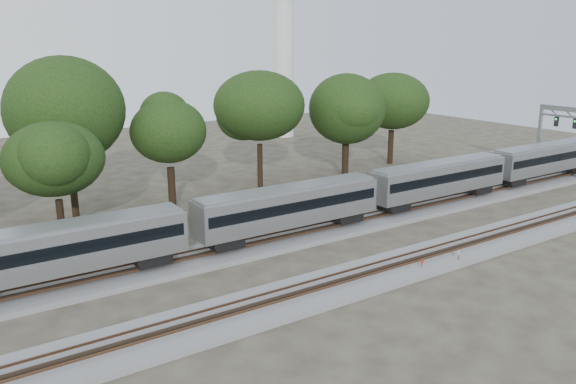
% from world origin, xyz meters
% --- Properties ---
extents(ground, '(160.00, 160.00, 0.00)m').
position_xyz_m(ground, '(0.00, 0.00, 0.00)').
color(ground, '#383328').
rests_on(ground, ground).
extents(track_far, '(160.00, 5.00, 0.73)m').
position_xyz_m(track_far, '(0.00, 6.00, 0.21)').
color(track_far, slate).
rests_on(track_far, ground).
extents(track_near, '(160.00, 5.00, 0.73)m').
position_xyz_m(track_near, '(0.00, -4.00, 0.21)').
color(track_near, slate).
rests_on(track_near, ground).
extents(train, '(108.53, 3.10, 4.57)m').
position_xyz_m(train, '(10.55, 6.00, 3.19)').
color(train, '#AAADB1').
rests_on(train, ground).
extents(switch_stand_red, '(0.32, 0.06, 1.01)m').
position_xyz_m(switch_stand_red, '(5.50, -5.36, 0.64)').
color(switch_stand_red, '#512D19').
rests_on(switch_stand_red, ground).
extents(switch_stand_white, '(0.35, 0.15, 1.13)m').
position_xyz_m(switch_stand_white, '(9.00, -5.86, 0.72)').
color(switch_stand_white, '#512D19').
rests_on(switch_stand_white, ground).
extents(switch_lever, '(0.56, 0.42, 0.30)m').
position_xyz_m(switch_lever, '(7.14, -5.27, 0.15)').
color(switch_lever, '#512D19').
rests_on(switch_lever, ground).
extents(signal_gantry, '(0.63, 7.48, 9.10)m').
position_xyz_m(signal_gantry, '(42.22, 6.00, 6.63)').
color(signal_gantry, gray).
rests_on(signal_gantry, ground).
extents(tree_2, '(7.61, 7.61, 10.74)m').
position_xyz_m(tree_2, '(-15.62, 15.55, 7.47)').
color(tree_2, black).
rests_on(tree_2, ground).
extents(tree_3, '(10.79, 10.79, 15.22)m').
position_xyz_m(tree_3, '(-12.94, 22.38, 10.61)').
color(tree_3, black).
rests_on(tree_3, ground).
extents(tree_4, '(8.20, 8.20, 11.56)m').
position_xyz_m(tree_4, '(-3.61, 20.82, 8.05)').
color(tree_4, black).
rests_on(tree_4, ground).
extents(tree_5, '(9.83, 9.83, 13.86)m').
position_xyz_m(tree_5, '(8.52, 23.40, 9.66)').
color(tree_5, black).
rests_on(tree_5, ground).
extents(tree_6, '(8.97, 8.97, 12.65)m').
position_xyz_m(tree_6, '(19.60, 21.12, 8.81)').
color(tree_6, black).
rests_on(tree_6, ground).
extents(tree_7, '(8.99, 8.99, 12.67)m').
position_xyz_m(tree_7, '(30.92, 24.87, 8.83)').
color(tree_7, black).
rests_on(tree_7, ground).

